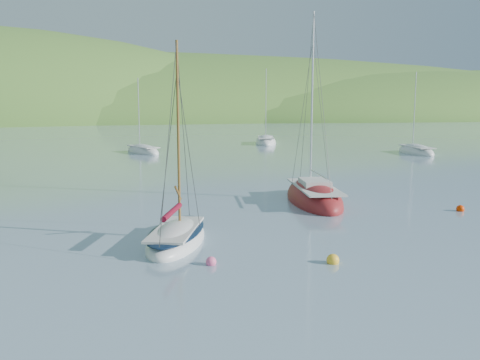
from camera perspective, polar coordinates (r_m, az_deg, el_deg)
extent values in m
plane|color=gray|center=(21.45, 9.28, -8.61)|extent=(700.00, 700.00, 0.00)
ellipsoid|color=#386F2A|center=(188.97, -12.23, 6.50)|extent=(440.00, 110.00, 44.00)
ellipsoid|color=#386F2A|center=(204.10, 14.23, 6.58)|extent=(240.00, 100.00, 34.00)
ellipsoid|color=silver|center=(24.01, -6.80, -6.42)|extent=(4.30, 6.58, 1.51)
cube|color=beige|center=(23.76, -6.89, -5.23)|extent=(3.28, 5.11, 0.10)
cylinder|color=brown|center=(23.98, -6.60, 4.78)|extent=(0.12, 0.12, 8.24)
ellipsoid|color=black|center=(23.90, -6.82, -5.39)|extent=(4.24, 6.51, 0.26)
cylinder|color=maroon|center=(22.97, -7.27, -3.39)|extent=(1.27, 2.86, 0.24)
ellipsoid|color=maroon|center=(33.39, 7.88, -2.07)|extent=(4.24, 8.87, 2.35)
cube|color=beige|center=(33.09, 7.97, -0.73)|extent=(3.21, 6.90, 0.10)
cylinder|color=silver|center=(33.82, 7.69, 8.46)|extent=(0.12, 0.12, 10.64)
cube|color=beige|center=(33.05, 7.98, -0.32)|extent=(1.95, 2.61, 0.42)
cylinder|color=silver|center=(32.13, 8.36, 0.63)|extent=(0.74, 4.05, 0.09)
ellipsoid|color=silver|center=(64.38, -10.32, 2.96)|extent=(4.68, 7.11, 1.83)
cube|color=beige|center=(64.20, -10.28, 3.53)|extent=(3.57, 5.51, 0.10)
cylinder|color=silver|center=(64.83, -10.75, 7.10)|extent=(0.12, 0.12, 8.05)
ellipsoid|color=silver|center=(76.73, 2.77, 4.00)|extent=(4.98, 8.59, 2.21)
cube|color=beige|center=(76.51, 2.78, 4.57)|extent=(3.79, 6.68, 0.10)
cylinder|color=silver|center=(77.46, 2.78, 8.20)|extent=(0.12, 0.12, 9.75)
ellipsoid|color=silver|center=(66.07, 18.26, 2.82)|extent=(3.27, 7.44, 1.97)
cube|color=beige|center=(65.88, 18.34, 3.41)|extent=(2.46, 5.79, 0.10)
cylinder|color=silver|center=(66.56, 18.12, 7.17)|extent=(0.12, 0.12, 8.66)
sphere|color=yellow|center=(21.28, 9.88, -8.43)|extent=(0.50, 0.50, 0.50)
sphere|color=#F25D90|center=(20.81, -3.11, -8.71)|extent=(0.41, 0.41, 0.41)
sphere|color=#E13000|center=(32.97, 22.44, -2.87)|extent=(0.45, 0.45, 0.45)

